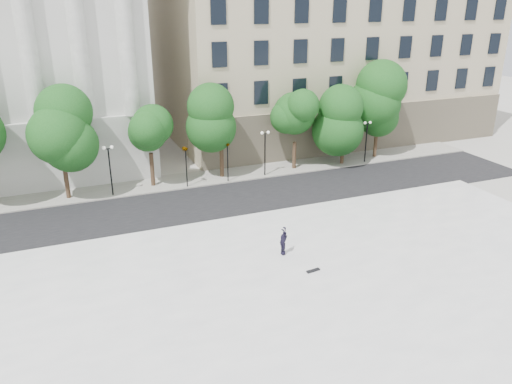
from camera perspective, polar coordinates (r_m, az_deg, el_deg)
ground at (r=25.23m, az=6.49°, el=-16.14°), size 160.00×160.00×0.00m
plaza at (r=27.27m, az=3.48°, el=-12.29°), size 44.00×22.00×0.45m
street at (r=39.87m, az=-5.74°, el=-1.43°), size 60.00×8.00×0.02m
far_sidewalk at (r=45.28m, az=-7.91°, el=1.33°), size 60.00×4.00×0.12m
building_east at (r=64.00m, az=6.35°, el=17.33°), size 36.00×26.15×23.00m
traffic_light_west at (r=42.50m, az=-8.09°, el=5.23°), size 1.07×1.88×4.25m
traffic_light_east at (r=43.51m, az=-3.30°, el=5.70°), size 0.68×1.75×4.19m
person_lying at (r=31.11m, az=3.09°, el=-6.76°), size 1.69×1.80×0.49m
skateboard at (r=29.57m, az=6.56°, el=-8.91°), size 0.88×0.33×0.09m
street_trees at (r=43.35m, az=-8.50°, el=7.50°), size 46.01×5.28×7.74m
lamp_posts at (r=43.06m, az=-7.77°, el=4.34°), size 37.49×0.28×4.34m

